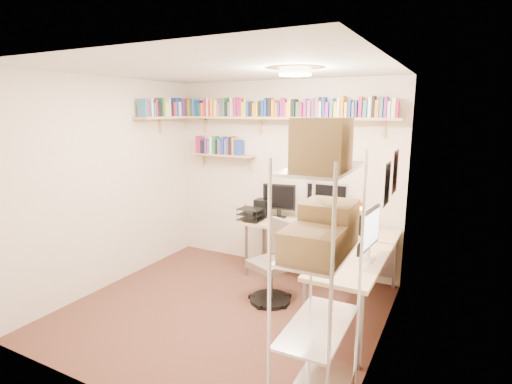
% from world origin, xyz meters
% --- Properties ---
extents(ground, '(3.20, 3.20, 0.00)m').
position_xyz_m(ground, '(0.00, 0.00, 0.00)').
color(ground, '#47271E').
rests_on(ground, ground).
extents(room_shell, '(3.24, 3.04, 2.52)m').
position_xyz_m(room_shell, '(0.00, 0.00, 1.55)').
color(room_shell, beige).
rests_on(room_shell, ground).
extents(wall_shelves, '(3.12, 1.09, 0.80)m').
position_xyz_m(wall_shelves, '(-0.45, 1.30, 2.02)').
color(wall_shelves, tan).
rests_on(wall_shelves, ground).
extents(corner_desk, '(1.93, 1.84, 1.26)m').
position_xyz_m(corner_desk, '(0.70, 0.94, 0.72)').
color(corner_desk, beige).
rests_on(corner_desk, ground).
extents(office_chair, '(0.54, 0.54, 0.92)m').
position_xyz_m(office_chair, '(0.38, 0.47, 0.39)').
color(office_chair, black).
rests_on(office_chair, ground).
extents(wire_rack, '(0.41, 0.81, 2.07)m').
position_xyz_m(wire_rack, '(1.38, -0.96, 1.40)').
color(wire_rack, silver).
rests_on(wire_rack, ground).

